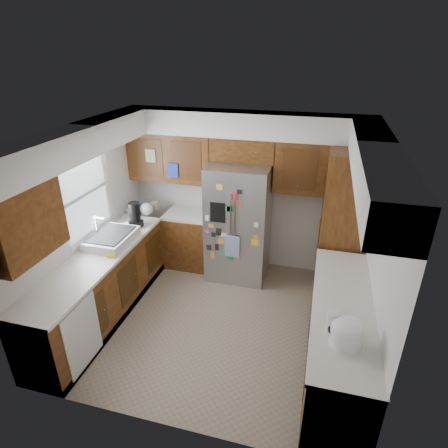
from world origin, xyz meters
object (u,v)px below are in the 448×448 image
at_px(pantry, 343,225).
at_px(paper_towel, 332,323).
at_px(rice_cooker, 347,332).
at_px(fridge, 239,222).

xyz_separation_m(pantry, paper_towel, (-0.13, -2.11, -0.03)).
relative_size(pantry, rice_cooker, 7.17).
relative_size(rice_cooker, paper_towel, 1.20).
bearing_deg(pantry, fridge, 177.94).
bearing_deg(paper_towel, pantry, 86.57).
bearing_deg(pantry, rice_cooker, -90.01).
bearing_deg(rice_cooker, fridge, 123.65).
height_order(fridge, paper_towel, fridge).
relative_size(pantry, fridge, 1.19).
distance_m(pantry, fridge, 1.51).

